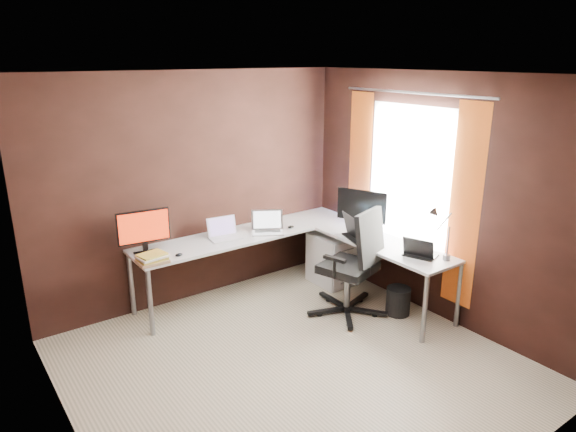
# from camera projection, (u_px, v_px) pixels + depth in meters

# --- Properties ---
(room) EXTENTS (3.60, 3.60, 2.50)m
(room) POSITION_uv_depth(u_px,v_px,m) (321.00, 220.00, 4.43)
(room) COLOR beige
(room) RESTS_ON ground
(desk) EXTENTS (2.65, 2.25, 0.73)m
(desk) POSITION_uv_depth(u_px,v_px,m) (299.00, 242.00, 5.64)
(desk) COLOR white
(desk) RESTS_ON ground
(drawer_pedestal) EXTENTS (0.42, 0.50, 0.60)m
(drawer_pedestal) POSITION_uv_depth(u_px,v_px,m) (332.00, 259.00, 6.16)
(drawer_pedestal) COLOR white
(drawer_pedestal) RESTS_ON ground
(monitor_left) EXTENTS (0.52, 0.17, 0.45)m
(monitor_left) POSITION_uv_depth(u_px,v_px,m) (144.00, 230.00, 5.09)
(monitor_left) COLOR black
(monitor_left) RESTS_ON desk
(monitor_right) EXTENTS (0.27, 0.54, 0.48)m
(monitor_right) POSITION_uv_depth(u_px,v_px,m) (362.00, 208.00, 5.76)
(monitor_right) COLOR black
(monitor_right) RESTS_ON desk
(laptop_white) EXTENTS (0.36, 0.27, 0.22)m
(laptop_white) POSITION_uv_depth(u_px,v_px,m) (224.00, 233.00, 5.60)
(laptop_white) COLOR white
(laptop_white) RESTS_ON desk
(laptop_silver) EXTENTS (0.43, 0.40, 0.24)m
(laptop_silver) POSITION_uv_depth(u_px,v_px,m) (267.00, 227.00, 5.79)
(laptop_silver) COLOR silver
(laptop_silver) RESTS_ON desk
(laptop_black_big) EXTENTS (0.41, 0.49, 0.28)m
(laptop_black_big) POSITION_uv_depth(u_px,v_px,m) (359.00, 234.00, 5.54)
(laptop_black_big) COLOR black
(laptop_black_big) RESTS_ON desk
(laptop_black_small) EXTENTS (0.31, 0.37, 0.21)m
(laptop_black_small) POSITION_uv_depth(u_px,v_px,m) (420.00, 252.00, 5.07)
(laptop_black_small) COLOR black
(laptop_black_small) RESTS_ON desk
(book_stack) EXTENTS (0.29, 0.24, 0.09)m
(book_stack) POSITION_uv_depth(u_px,v_px,m) (152.00, 258.00, 4.93)
(book_stack) COLOR #A8825A
(book_stack) RESTS_ON desk
(mouse_left) EXTENTS (0.09, 0.07, 0.03)m
(mouse_left) POSITION_uv_depth(u_px,v_px,m) (179.00, 255.00, 5.09)
(mouse_left) COLOR black
(mouse_left) RESTS_ON desk
(mouse_corner) EXTENTS (0.08, 0.05, 0.03)m
(mouse_corner) POSITION_uv_depth(u_px,v_px,m) (291.00, 227.00, 5.92)
(mouse_corner) COLOR black
(mouse_corner) RESTS_ON desk
(desk_lamp) EXTENTS (0.18, 0.21, 0.52)m
(desk_lamp) POSITION_uv_depth(u_px,v_px,m) (440.00, 228.00, 4.92)
(desk_lamp) COLOR slate
(desk_lamp) RESTS_ON desk
(office_chair) EXTENTS (0.66, 0.69, 1.17)m
(office_chair) POSITION_uv_depth(u_px,v_px,m) (351.00, 283.00, 5.39)
(office_chair) COLOR black
(office_chair) RESTS_ON ground
(wastebasket) EXTENTS (0.27, 0.27, 0.30)m
(wastebasket) POSITION_uv_depth(u_px,v_px,m) (398.00, 301.00, 5.44)
(wastebasket) COLOR black
(wastebasket) RESTS_ON ground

